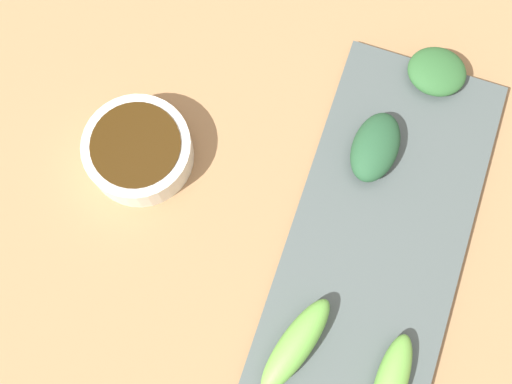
# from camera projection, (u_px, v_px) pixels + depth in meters

# --- Properties ---
(tabletop) EXTENTS (2.10, 2.10, 0.02)m
(tabletop) POSITION_uv_depth(u_px,v_px,m) (268.00, 216.00, 0.62)
(tabletop) COLOR #98714A
(tabletop) RESTS_ON ground
(sauce_bowl) EXTENTS (0.10, 0.10, 0.04)m
(sauce_bowl) POSITION_uv_depth(u_px,v_px,m) (138.00, 150.00, 0.60)
(sauce_bowl) COLOR silver
(sauce_bowl) RESTS_ON tabletop
(serving_plate) EXTENTS (0.16, 0.39, 0.01)m
(serving_plate) POSITION_uv_depth(u_px,v_px,m) (376.00, 244.00, 0.59)
(serving_plate) COLOR #45504F
(serving_plate) RESTS_ON tabletop
(broccoli_stalk_0) EXTENTS (0.03, 0.09, 0.02)m
(broccoli_stalk_0) POSITION_uv_depth(u_px,v_px,m) (391.00, 382.00, 0.54)
(broccoli_stalk_0) COLOR #65A641
(broccoli_stalk_0) RESTS_ON serving_plate
(broccoli_stalk_1) EXTENTS (0.05, 0.10, 0.03)m
(broccoli_stalk_1) POSITION_uv_depth(u_px,v_px,m) (296.00, 345.00, 0.55)
(broccoli_stalk_1) COLOR #6AB547
(broccoli_stalk_1) RESTS_ON serving_plate
(broccoli_leafy_2) EXTENTS (0.06, 0.05, 0.02)m
(broccoli_leafy_2) POSITION_uv_depth(u_px,v_px,m) (437.00, 72.00, 0.62)
(broccoli_leafy_2) COLOR #2C5D2D
(broccoli_leafy_2) RESTS_ON serving_plate
(broccoli_leafy_3) EXTENTS (0.05, 0.07, 0.03)m
(broccoli_leafy_3) POSITION_uv_depth(u_px,v_px,m) (375.00, 147.00, 0.60)
(broccoli_leafy_3) COLOR #234E2F
(broccoli_leafy_3) RESTS_ON serving_plate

